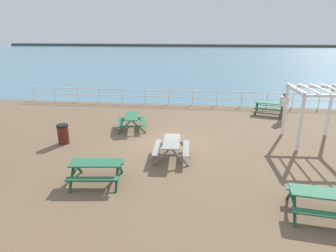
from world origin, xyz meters
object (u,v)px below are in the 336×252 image
Objects in this scene: picnic_table_far_left at (96,167)px; litter_bin at (63,134)px; picnic_table_seaward at (270,105)px; picnic_table_near_left at (132,119)px; picnic_table_near_right at (322,198)px; visitor at (284,105)px; picnic_table_mid_centre at (172,145)px; lattice_pergola at (318,103)px.

picnic_table_far_left is 2.07× the size of litter_bin.
litter_bin reaches higher than picnic_table_seaward.
picnic_table_near_left is 1.07× the size of picnic_table_far_left.
picnic_table_near_right is 1.19× the size of visitor.
picnic_table_near_right and picnic_table_seaward have the same top height.
picnic_table_seaward is (8.07, 10.09, 0.00)m from picnic_table_far_left.
picnic_table_near_left is at bearing 33.21° from picnic_table_mid_centre.
lattice_pergola is at bearing 8.51° from visitor.
picnic_table_mid_centre is 0.89× the size of picnic_table_seaward.
lattice_pergola is at bearing -109.25° from picnic_table_near_left.
picnic_table_far_left is at bearing 177.80° from picnic_table_near_right.
picnic_table_far_left is at bearing -114.66° from picnic_table_seaward.
visitor is (1.41, 10.03, 0.36)m from picnic_table_near_right.
picnic_table_seaward is 0.78× the size of lattice_pergola.
lattice_pergola reaches higher than picnic_table_far_left.
picnic_table_seaward is at bearing 31.02° from litter_bin.
picnic_table_near_left is 4.42m from picnic_table_mid_centre.
picnic_table_near_right is 7.31m from picnic_table_far_left.
picnic_table_near_left is 9.21m from picnic_table_seaward.
picnic_table_mid_centre is at bearing -42.09° from visitor.
picnic_table_near_left is at bearing 171.42° from lattice_pergola.
visitor reaches higher than picnic_table_near_right.
lattice_pergola is at bearing -71.61° from picnic_table_mid_centre.
picnic_table_near_left is 0.99× the size of picnic_table_seaward.
picnic_table_far_left is (-2.44, -2.41, 0.00)m from picnic_table_mid_centre.
picnic_table_near_right is 1.00× the size of picnic_table_far_left.
picnic_table_near_right and picnic_table_mid_centre have the same top height.
picnic_table_near_left is 1.12× the size of picnic_table_mid_centre.
picnic_table_near_left is 5.98m from picnic_table_far_left.
litter_bin is (-5.37, 1.06, -0.10)m from picnic_table_mid_centre.
picnic_table_mid_centre is (2.61, -3.57, 0.00)m from picnic_table_near_left.
picnic_table_near_right is at bearing -80.37° from picnic_table_seaward.
litter_bin is at bearing 118.92° from picnic_table_near_left.
lattice_pergola is (1.87, 6.17, 1.41)m from picnic_table_near_right.
picnic_table_near_right is 6.60m from lattice_pergola.
picnic_table_far_left is 4.55m from litter_bin.
picnic_table_seaward is 12.85m from litter_bin.
visitor reaches higher than picnic_table_near_left.
picnic_table_near_right is at bearing -129.78° from picnic_table_mid_centre.
picnic_table_mid_centre is 1.97× the size of litter_bin.
picnic_table_seaward is at bearing 98.67° from lattice_pergola.
picnic_table_near_right is at bearing -16.11° from picnic_table_far_left.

